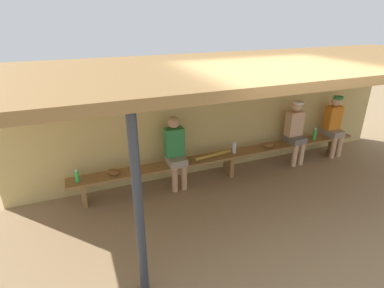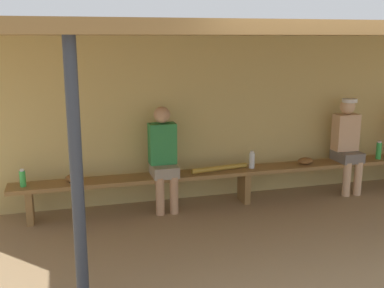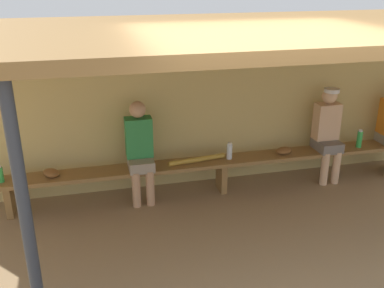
{
  "view_description": "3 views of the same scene",
  "coord_description": "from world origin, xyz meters",
  "px_view_note": "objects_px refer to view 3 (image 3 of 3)",
  "views": [
    {
      "loc": [
        -2.72,
        -3.19,
        2.98
      ],
      "look_at": [
        -0.86,
        1.37,
        0.88
      ],
      "focal_mm": 28.62,
      "sensor_mm": 36.0,
      "label": 1
    },
    {
      "loc": [
        -2.32,
        -4.11,
        2.19
      ],
      "look_at": [
        -0.77,
        1.42,
        0.87
      ],
      "focal_mm": 44.13,
      "sensor_mm": 36.0,
      "label": 2
    },
    {
      "loc": [
        -1.69,
        -3.69,
        2.88
      ],
      "look_at": [
        -0.46,
        1.38,
        0.79
      ],
      "focal_mm": 41.4,
      "sensor_mm": 36.0,
      "label": 3
    }
  ],
  "objects_px": {
    "bench": "(222,164)",
    "baseball_bat": "(197,160)",
    "support_post": "(26,218)",
    "water_bottle_blue": "(0,174)",
    "baseball_glove_dark_brown": "(51,173)",
    "water_bottle_orange": "(359,139)",
    "baseball_glove_tan": "(284,151)",
    "water_bottle_green": "(229,151)",
    "player_in_white": "(328,130)",
    "player_shirtless_tan": "(140,148)"
  },
  "relations": [
    {
      "from": "bench",
      "to": "water_bottle_orange",
      "type": "distance_m",
      "value": 2.07
    },
    {
      "from": "support_post",
      "to": "water_bottle_orange",
      "type": "height_order",
      "value": "support_post"
    },
    {
      "from": "player_in_white",
      "to": "baseball_bat",
      "type": "xyz_separation_m",
      "value": [
        -1.91,
        -0.0,
        -0.25
      ]
    },
    {
      "from": "bench",
      "to": "player_shirtless_tan",
      "type": "relative_size",
      "value": 4.49
    },
    {
      "from": "player_in_white",
      "to": "baseball_glove_dark_brown",
      "type": "distance_m",
      "value": 3.78
    },
    {
      "from": "water_bottle_green",
      "to": "baseball_bat",
      "type": "bearing_deg",
      "value": 179.98
    },
    {
      "from": "support_post",
      "to": "baseball_bat",
      "type": "bearing_deg",
      "value": 48.09
    },
    {
      "from": "support_post",
      "to": "baseball_bat",
      "type": "relative_size",
      "value": 2.75
    },
    {
      "from": "player_in_white",
      "to": "water_bottle_orange",
      "type": "height_order",
      "value": "player_in_white"
    },
    {
      "from": "player_shirtless_tan",
      "to": "water_bottle_orange",
      "type": "relative_size",
      "value": 5.08
    },
    {
      "from": "player_in_white",
      "to": "water_bottle_green",
      "type": "bearing_deg",
      "value": -179.85
    },
    {
      "from": "water_bottle_blue",
      "to": "baseball_bat",
      "type": "distance_m",
      "value": 2.45
    },
    {
      "from": "baseball_glove_tan",
      "to": "bench",
      "type": "bearing_deg",
      "value": 167.12
    },
    {
      "from": "baseball_bat",
      "to": "baseball_glove_tan",
      "type": "bearing_deg",
      "value": -8.41
    },
    {
      "from": "player_shirtless_tan",
      "to": "baseball_glove_dark_brown",
      "type": "bearing_deg",
      "value": 179.77
    },
    {
      "from": "bench",
      "to": "water_bottle_blue",
      "type": "xyz_separation_m",
      "value": [
        -2.8,
        -0.01,
        0.17
      ]
    },
    {
      "from": "bench",
      "to": "water_bottle_orange",
      "type": "xyz_separation_m",
      "value": [
        2.06,
        -0.04,
        0.2
      ]
    },
    {
      "from": "water_bottle_orange",
      "to": "baseball_glove_tan",
      "type": "distance_m",
      "value": 1.16
    },
    {
      "from": "support_post",
      "to": "water_bottle_green",
      "type": "bearing_deg",
      "value": 41.91
    },
    {
      "from": "support_post",
      "to": "bench",
      "type": "relative_size",
      "value": 0.37
    },
    {
      "from": "player_in_white",
      "to": "baseball_glove_tan",
      "type": "xyz_separation_m",
      "value": [
        -0.65,
        -0.01,
        -0.24
      ]
    },
    {
      "from": "baseball_glove_dark_brown",
      "to": "bench",
      "type": "bearing_deg",
      "value": -125.92
    },
    {
      "from": "water_bottle_blue",
      "to": "water_bottle_green",
      "type": "height_order",
      "value": "water_bottle_green"
    },
    {
      "from": "support_post",
      "to": "bench",
      "type": "bearing_deg",
      "value": 43.21
    },
    {
      "from": "baseball_glove_dark_brown",
      "to": "baseball_bat",
      "type": "height_order",
      "value": "baseball_glove_dark_brown"
    },
    {
      "from": "player_shirtless_tan",
      "to": "water_bottle_green",
      "type": "bearing_deg",
      "value": -0.15
    },
    {
      "from": "water_bottle_blue",
      "to": "water_bottle_green",
      "type": "distance_m",
      "value": 2.91
    },
    {
      "from": "player_in_white",
      "to": "baseball_glove_dark_brown",
      "type": "relative_size",
      "value": 5.6
    },
    {
      "from": "support_post",
      "to": "player_in_white",
      "type": "bearing_deg",
      "value": 29.03
    },
    {
      "from": "baseball_glove_tan",
      "to": "baseball_bat",
      "type": "xyz_separation_m",
      "value": [
        -1.25,
        0.01,
        -0.01
      ]
    },
    {
      "from": "bench",
      "to": "water_bottle_orange",
      "type": "relative_size",
      "value": 22.84
    },
    {
      "from": "support_post",
      "to": "baseball_glove_dark_brown",
      "type": "bearing_deg",
      "value": 89.61
    },
    {
      "from": "bench",
      "to": "water_bottle_orange",
      "type": "bearing_deg",
      "value": -1.13
    },
    {
      "from": "support_post",
      "to": "bench",
      "type": "distance_m",
      "value": 3.15
    },
    {
      "from": "player_shirtless_tan",
      "to": "baseball_glove_dark_brown",
      "type": "distance_m",
      "value": 1.14
    },
    {
      "from": "baseball_glove_tan",
      "to": "baseball_bat",
      "type": "height_order",
      "value": "baseball_glove_tan"
    },
    {
      "from": "baseball_glove_dark_brown",
      "to": "water_bottle_blue",
      "type": "bearing_deg",
      "value": 56.45
    },
    {
      "from": "baseball_glove_dark_brown",
      "to": "support_post",
      "type": "bearing_deg",
      "value": 143.89
    },
    {
      "from": "bench",
      "to": "baseball_bat",
      "type": "relative_size",
      "value": 7.49
    },
    {
      "from": "water_bottle_blue",
      "to": "water_bottle_green",
      "type": "xyz_separation_m",
      "value": [
        2.91,
        0.01,
        0.01
      ]
    },
    {
      "from": "player_shirtless_tan",
      "to": "baseball_bat",
      "type": "xyz_separation_m",
      "value": [
        0.75,
        -0.0,
        -0.24
      ]
    },
    {
      "from": "player_in_white",
      "to": "baseball_glove_dark_brown",
      "type": "xyz_separation_m",
      "value": [
        -3.78,
        0.0,
        -0.24
      ]
    },
    {
      "from": "player_in_white",
      "to": "water_bottle_orange",
      "type": "xyz_separation_m",
      "value": [
        0.5,
        -0.04,
        -0.16
      ]
    },
    {
      "from": "water_bottle_orange",
      "to": "baseball_glove_dark_brown",
      "type": "bearing_deg",
      "value": 179.36
    },
    {
      "from": "bench",
      "to": "water_bottle_green",
      "type": "relative_size",
      "value": 25.73
    },
    {
      "from": "baseball_glove_tan",
      "to": "water_bottle_orange",
      "type": "bearing_deg",
      "value": -13.86
    },
    {
      "from": "water_bottle_blue",
      "to": "baseball_glove_tan",
      "type": "relative_size",
      "value": 0.89
    },
    {
      "from": "bench",
      "to": "water_bottle_green",
      "type": "distance_m",
      "value": 0.21
    },
    {
      "from": "player_in_white",
      "to": "water_bottle_green",
      "type": "xyz_separation_m",
      "value": [
        -1.45,
        -0.0,
        -0.18
      ]
    },
    {
      "from": "support_post",
      "to": "water_bottle_blue",
      "type": "distance_m",
      "value": 2.23
    }
  ]
}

